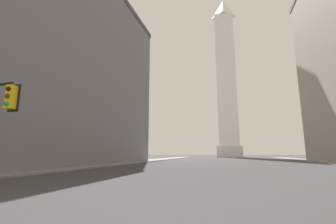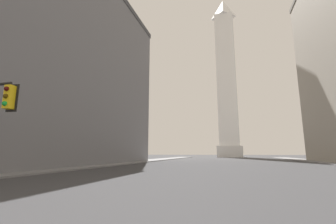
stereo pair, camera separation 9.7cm
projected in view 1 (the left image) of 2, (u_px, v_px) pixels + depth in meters
The scene contains 3 objects.
sidewalk_left at pixel (122, 163), 35.85m from camera, with size 5.00×108.53×0.15m, color slate.
building_left at pixel (18, 68), 33.76m from camera, with size 27.64×40.38×28.57m.
obelisk at pixel (226, 77), 92.26m from camera, with size 9.38×9.38×67.34m.
Camera 1 is at (0.41, -0.89, 1.66)m, focal length 24.00 mm.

